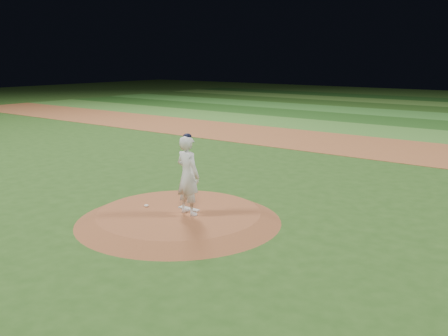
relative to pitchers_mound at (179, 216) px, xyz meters
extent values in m
plane|color=#264C18|center=(0.00, 0.00, -0.12)|extent=(120.00, 120.00, 0.00)
cube|color=brown|center=(0.00, 14.00, -0.12)|extent=(70.00, 6.00, 0.02)
cube|color=#3E772B|center=(0.00, 19.50, -0.12)|extent=(70.00, 5.00, 0.02)
cube|color=#1E4B18|center=(0.00, 24.50, -0.12)|extent=(70.00, 5.00, 0.02)
cone|color=brown|center=(0.00, 0.00, 0.00)|extent=(5.50, 5.50, 0.25)
cube|color=silver|center=(0.07, 0.33, 0.14)|extent=(0.64, 0.16, 0.03)
ellipsoid|color=white|center=(-1.03, -0.21, 0.16)|extent=(0.12, 0.12, 0.07)
imported|color=white|center=(0.33, 0.02, 1.18)|extent=(0.83, 0.60, 2.10)
ellipsoid|color=black|center=(0.33, 0.02, 2.21)|extent=(0.22, 0.22, 0.15)
camera|label=1|loc=(8.75, -9.44, 4.21)|focal=40.00mm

